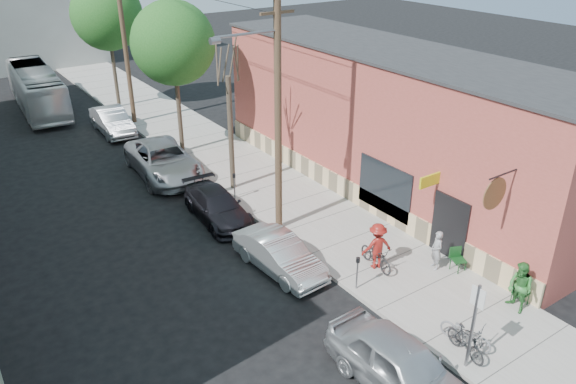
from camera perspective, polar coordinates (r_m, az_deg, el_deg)
ground at (r=19.28m, az=0.41°, el=-11.34°), size 120.00×120.00×0.00m
sidewalk at (r=29.32m, az=-5.16°, el=2.53°), size 4.50×58.00×0.15m
cafe_building at (r=26.37m, az=10.30°, el=7.01°), size 6.60×20.20×6.61m
sign_post at (r=16.56m, az=18.38°, el=-12.13°), size 0.07×0.45×2.80m
parking_meter_near at (r=19.44m, az=7.07°, el=-7.66°), size 0.14×0.14×1.24m
parking_meter_far at (r=25.47m, az=-5.47°, el=1.00°), size 0.14×0.14×1.24m
utility_pole_near at (r=21.29m, az=-1.16°, el=8.82°), size 3.57×0.28×10.00m
utility_pole_far at (r=35.80m, az=-16.31°, el=14.78°), size 1.80×0.28×10.00m
tree_bare at (r=25.93m, az=-5.84°, el=5.88°), size 0.24×0.24×5.37m
tree_leafy_mid at (r=29.98m, az=-11.59°, el=14.59°), size 4.30×4.30×8.04m
tree_leafy_far at (r=39.32m, az=-17.92°, el=16.75°), size 4.53×4.53×8.31m
patio_chair_a at (r=21.37m, az=16.94°, el=-6.58°), size 0.66×0.66×0.88m
patio_chair_b at (r=20.32m, az=22.59°, el=-9.42°), size 0.55×0.55×0.88m
patron_grey at (r=21.09m, az=14.86°, el=-5.74°), size 0.53×0.64×1.51m
patron_green at (r=19.75m, az=22.50°, el=-8.94°), size 0.84×0.99×1.77m
cyclist at (r=20.65m, az=9.03°, el=-5.43°), size 1.29×0.97×1.78m
cyclist_bike at (r=20.87m, az=8.95°, el=-6.44°), size 0.78×1.81×0.92m
parked_bike_a at (r=17.68m, az=17.61°, el=-14.32°), size 0.64×1.56×0.91m
parked_bike_b at (r=18.05m, az=17.61°, el=-13.47°), size 0.92×1.73×0.86m
car_0 at (r=16.17m, az=11.42°, el=-17.00°), size 2.07×4.77×1.60m
car_1 at (r=20.59m, az=-0.89°, el=-6.37°), size 1.73×4.20×1.35m
car_2 at (r=24.18m, az=-7.18°, el=-1.43°), size 2.11×4.53×1.28m
car_3 at (r=28.79m, az=-12.51°, el=3.14°), size 3.18×6.06×1.63m
car_4 at (r=35.64m, az=-17.42°, el=6.90°), size 1.74×4.59×1.50m
bus at (r=41.76m, az=-24.15°, el=9.54°), size 3.15×10.53×2.89m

